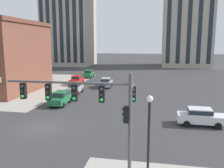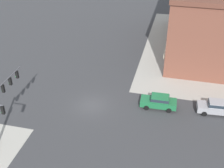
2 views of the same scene
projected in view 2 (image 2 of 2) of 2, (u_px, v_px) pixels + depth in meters
ground_plane at (92, 105)px, 38.22m from camera, size 320.00×320.00×0.00m
traffic_signal_main at (0, 102)px, 31.52m from camera, size 7.10×2.09×6.24m
car_main_mid at (217, 107)px, 36.42m from camera, size 2.11×4.51×1.68m
car_cross_far at (159, 101)px, 37.39m from camera, size 2.01×4.46×1.68m
storefront_block_near_corner at (217, 16)px, 49.26m from camera, size 24.00×14.56×11.24m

